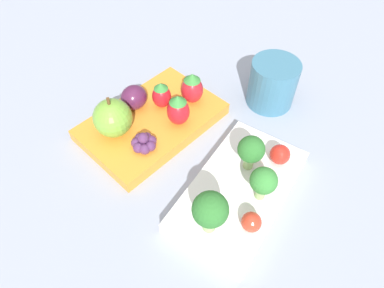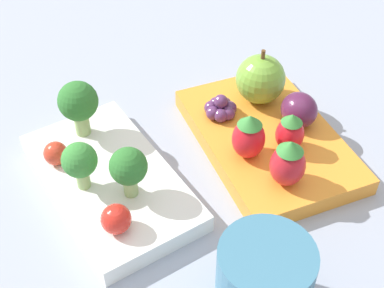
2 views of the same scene
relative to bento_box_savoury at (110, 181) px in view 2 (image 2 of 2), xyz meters
name	(u,v)px [view 2 (image 2 of 2)]	position (x,y,z in m)	size (l,w,h in m)	color
ground_plane	(189,171)	(-0.01, -0.07, -0.01)	(4.00, 4.00, 0.00)	#939EB2
bento_box_savoury	(110,181)	(0.00, 0.00, 0.00)	(0.20, 0.13, 0.02)	white
bento_box_fruit	(267,139)	(-0.01, -0.16, 0.00)	(0.19, 0.13, 0.02)	orange
broccoli_floret_0	(80,162)	(0.00, 0.02, 0.04)	(0.03, 0.03, 0.05)	#93B770
broccoli_floret_1	(78,103)	(0.06, 0.01, 0.05)	(0.04, 0.04, 0.06)	#93B770
broccoli_floret_2	(128,168)	(-0.03, -0.01, 0.04)	(0.03, 0.03, 0.05)	#93B770
cherry_tomato_0	(116,219)	(-0.06, 0.01, 0.02)	(0.02, 0.02, 0.02)	red
cherry_tomato_1	(56,153)	(0.03, 0.04, 0.02)	(0.02, 0.02, 0.02)	red
apple	(260,79)	(0.04, -0.18, 0.03)	(0.05, 0.05, 0.06)	#70A838
strawberry_0	(290,132)	(-0.04, -0.16, 0.03)	(0.03, 0.03, 0.04)	red
strawberry_1	(288,163)	(-0.07, -0.14, 0.03)	(0.03, 0.03, 0.05)	red
strawberry_2	(249,136)	(-0.03, -0.12, 0.03)	(0.03, 0.03, 0.05)	red
plum	(302,113)	(-0.02, -0.19, 0.03)	(0.04, 0.03, 0.03)	#511E42
grape_cluster	(221,108)	(0.03, -0.13, 0.02)	(0.03, 0.03, 0.02)	#562D5B
drinking_cup	(263,282)	(-0.16, -0.06, 0.03)	(0.07, 0.07, 0.07)	teal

